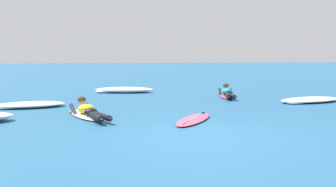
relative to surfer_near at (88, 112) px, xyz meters
The scene contains 7 objects.
ground_plane 7.47m from the surfer_near, 72.33° to the left, with size 120.00×120.00×0.00m, color #235B84.
surfer_near is the anchor object (origin of this frame).
surfer_far 6.51m from the surfer_near, 37.80° to the left, with size 0.98×2.49×0.54m.
drifting_surfboard 2.73m from the surfer_near, 21.23° to the right, with size 1.60×2.15×0.16m.
whitewater_mid_left 6.74m from the surfer_near, 77.32° to the left, with size 2.58×1.29×0.24m.
whitewater_mid_right 7.68m from the surfer_near, 15.13° to the left, with size 2.62×1.68×0.16m.
whitewater_far_band 2.92m from the surfer_near, 126.97° to the left, with size 2.24×1.35×0.17m.
Camera 1 is at (-2.19, -7.54, 1.61)m, focal length 42.97 mm.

